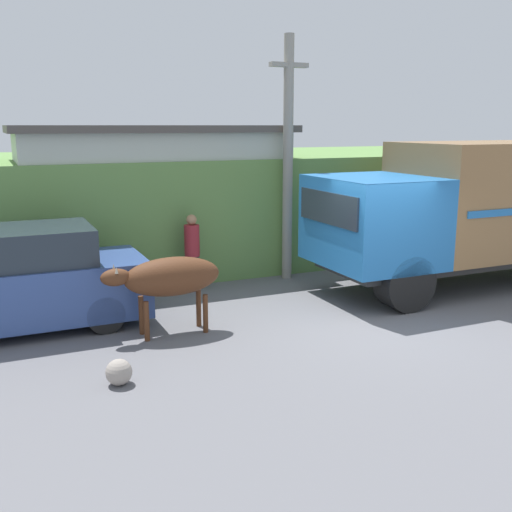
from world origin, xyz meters
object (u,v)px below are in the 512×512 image
at_px(brown_cow, 170,278).
at_px(utility_pole, 288,156).
at_px(parked_suv, 16,282).
at_px(pedestrian_on_hill, 192,249).
at_px(cargo_truck, 475,207).
at_px(roadside_rock, 119,372).

height_order(brown_cow, utility_pole, utility_pole).
relative_size(brown_cow, parked_suv, 0.46).
relative_size(parked_suv, pedestrian_on_hill, 2.67).
bearing_deg(parked_suv, brown_cow, -25.80).
relative_size(cargo_truck, brown_cow, 3.47).
xyz_separation_m(utility_pole, roadside_rock, (-4.83, -4.39, -2.67)).
bearing_deg(utility_pole, pedestrian_on_hill, -175.72).
distance_m(brown_cow, pedestrian_on_hill, 2.76).
bearing_deg(brown_cow, parked_suv, 154.95).
bearing_deg(cargo_truck, brown_cow, -178.47).
distance_m(brown_cow, parked_suv, 2.72).
distance_m(cargo_truck, utility_pole, 4.28).
relative_size(brown_cow, roadside_rock, 5.53).
bearing_deg(pedestrian_on_hill, parked_suv, 46.05).
xyz_separation_m(cargo_truck, parked_suv, (-9.44, 0.90, -0.90)).
height_order(brown_cow, roadside_rock, brown_cow).
bearing_deg(utility_pole, parked_suv, -167.29).
relative_size(cargo_truck, pedestrian_on_hill, 4.23).
height_order(parked_suv, utility_pole, utility_pole).
relative_size(pedestrian_on_hill, roadside_rock, 4.54).
distance_m(brown_cow, utility_pole, 4.83).
relative_size(parked_suv, utility_pole, 0.82).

